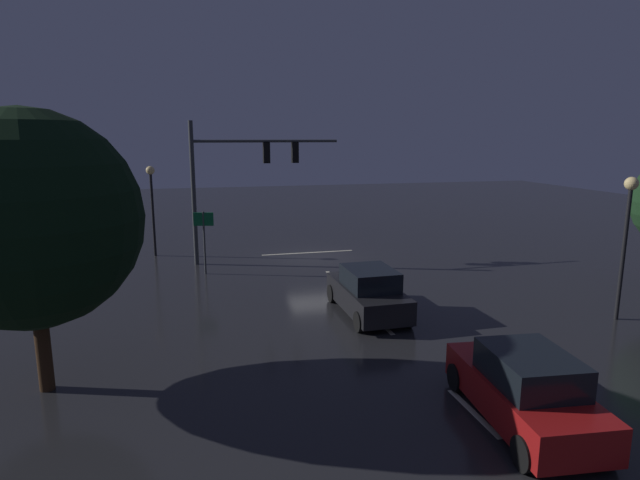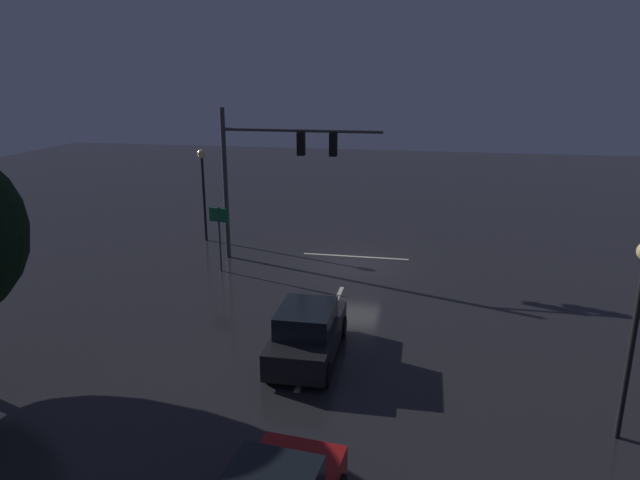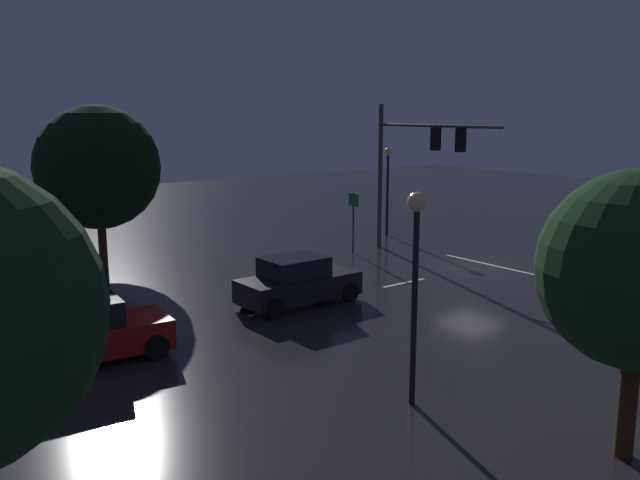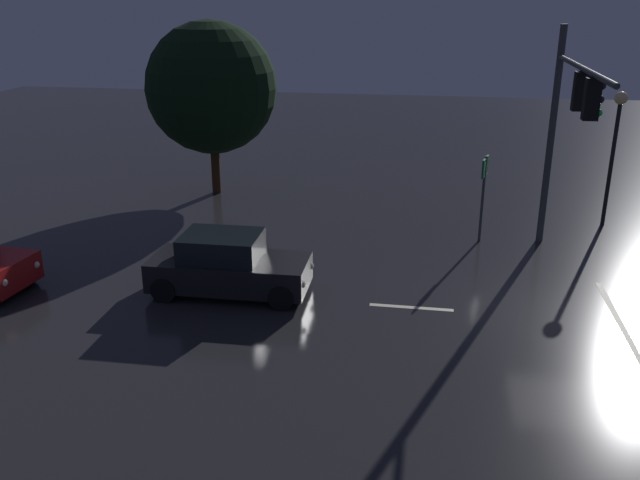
% 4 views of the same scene
% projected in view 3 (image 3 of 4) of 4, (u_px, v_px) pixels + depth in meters
% --- Properties ---
extents(ground_plane, '(80.00, 80.00, 0.00)m').
position_uv_depth(ground_plane, '(472.00, 269.00, 28.55)').
color(ground_plane, '#232326').
extents(traffic_signal_assembly, '(7.23, 0.47, 6.93)m').
position_uv_depth(traffic_signal_assembly, '(414.00, 155.00, 30.54)').
color(traffic_signal_assembly, '#383A3D').
rests_on(traffic_signal_assembly, ground_plane).
extents(lane_dash_far, '(0.16, 2.20, 0.01)m').
position_uv_depth(lane_dash_far, '(404.00, 283.00, 26.17)').
color(lane_dash_far, beige).
rests_on(lane_dash_far, ground_plane).
extents(lane_dash_mid, '(0.16, 2.20, 0.01)m').
position_uv_depth(lane_dash_mid, '(276.00, 310.00, 22.61)').
color(lane_dash_mid, beige).
rests_on(lane_dash_mid, ground_plane).
extents(lane_dash_near, '(0.16, 2.20, 0.01)m').
position_uv_depth(lane_dash_near, '(100.00, 347.00, 19.04)').
color(lane_dash_near, beige).
rests_on(lane_dash_near, ground_plane).
extents(stop_bar, '(5.00, 0.16, 0.01)m').
position_uv_depth(stop_bar, '(490.00, 265.00, 29.27)').
color(stop_bar, beige).
rests_on(stop_bar, ground_plane).
extents(car_approaching, '(1.95, 4.39, 1.70)m').
position_uv_depth(car_approaching, '(298.00, 282.00, 23.14)').
color(car_approaching, black).
rests_on(car_approaching, ground_plane).
extents(car_distant, '(2.27, 4.50, 1.70)m').
position_uv_depth(car_distant, '(85.00, 333.00, 17.88)').
color(car_distant, maroon).
rests_on(car_distant, ground_plane).
extents(street_lamp_left_kerb, '(0.44, 0.44, 4.90)m').
position_uv_depth(street_lamp_left_kerb, '(416.00, 257.00, 14.74)').
color(street_lamp_left_kerb, black).
rests_on(street_lamp_left_kerb, ground_plane).
extents(street_lamp_right_kerb, '(0.44, 0.44, 4.71)m').
position_uv_depth(street_lamp_right_kerb, '(388.00, 174.00, 35.62)').
color(street_lamp_right_kerb, black).
rests_on(street_lamp_right_kerb, ground_plane).
extents(route_sign, '(0.89, 0.26, 2.89)m').
position_uv_depth(route_sign, '(353.00, 209.00, 31.30)').
color(route_sign, '#383A3D').
rests_on(route_sign, ground_plane).
extents(tree_left_near, '(3.78, 3.78, 5.63)m').
position_uv_depth(tree_left_near, '(640.00, 270.00, 12.37)').
color(tree_left_near, '#382314').
rests_on(tree_left_near, ground_plane).
extents(tree_right_near, '(5.19, 5.19, 6.89)m').
position_uv_depth(tree_right_near, '(98.00, 167.00, 27.96)').
color(tree_right_near, '#382314').
rests_on(tree_right_near, ground_plane).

